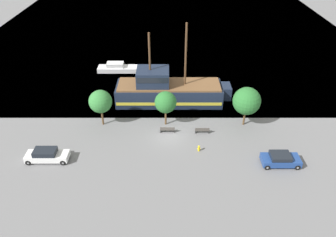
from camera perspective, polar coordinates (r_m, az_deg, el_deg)
name	(u,v)px	position (r m, az deg, el deg)	size (l,w,h in m)	color
ground_plane	(168,135)	(40.88, -0.04, -2.94)	(160.00, 160.00, 0.00)	slate
water_surface	(167,27)	(80.76, -0.12, 15.69)	(80.00, 80.00, 0.00)	slate
pirate_ship	(167,90)	(47.06, -0.23, 4.94)	(16.32, 4.68, 11.59)	#192338
moored_boat_dockside	(117,68)	(57.81, -8.89, 8.68)	(7.08, 2.13, 1.54)	silver
parked_car_curb_front	(280,159)	(38.18, 18.86, -6.71)	(4.15, 1.97, 1.40)	navy
parked_car_curb_mid	(46,155)	(39.04, -20.49, -6.05)	(4.71, 1.78, 1.48)	white
fire_hydrant	(198,148)	(38.32, 5.26, -5.13)	(0.42, 0.25, 0.76)	yellow
bench_promenade_east	(167,129)	(41.13, -0.25, -1.92)	(1.83, 0.45, 0.85)	#4C4742
bench_promenade_west	(201,130)	(41.23, 5.84, -2.03)	(1.77, 0.45, 0.85)	#4C4742
tree_row_east	(100,102)	(41.98, -11.83, 2.88)	(2.94, 2.94, 4.90)	brown
tree_row_mideast	(165,102)	(41.18, -0.57, 2.84)	(2.78, 2.78, 4.71)	brown
tree_row_midwest	(246,101)	(42.20, 13.39, 2.99)	(3.52, 3.52, 5.28)	brown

